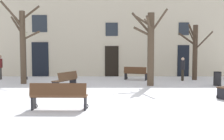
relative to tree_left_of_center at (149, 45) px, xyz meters
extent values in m
plane|color=white|center=(-2.16, -3.32, -2.36)|extent=(33.43, 33.43, 0.00)
cube|color=beige|center=(-2.16, 5.98, 1.51)|extent=(20.89, 0.40, 7.73)
cube|color=black|center=(-8.01, 5.76, -0.98)|extent=(1.34, 0.08, 2.76)
cube|color=#262D38|center=(-8.01, 5.76, 1.88)|extent=(1.20, 0.06, 1.36)
cube|color=black|center=(-2.23, 5.76, -1.13)|extent=(1.10, 0.08, 2.46)
cube|color=#262D38|center=(-2.23, 5.76, 1.43)|extent=(0.99, 0.06, 1.06)
cube|color=black|center=(3.55, 5.76, -1.09)|extent=(0.92, 0.08, 2.53)
cube|color=#262D38|center=(3.55, 5.76, 1.47)|extent=(0.83, 0.06, 1.00)
cylinder|color=#4C3D2D|center=(0.03, -0.02, -0.26)|extent=(0.39, 0.39, 4.21)
cylinder|color=#4C3D2D|center=(-0.06, 0.62, 1.32)|extent=(0.31, 1.34, 0.75)
cylinder|color=#4C3D2D|center=(-0.13, -0.39, 1.19)|extent=(0.51, 0.89, 0.83)
cylinder|color=#4C3D2D|center=(0.44, -0.27, 1.35)|extent=(0.96, 0.65, 1.35)
cylinder|color=#4C3D2D|center=(-0.48, 0.27, 1.28)|extent=(1.18, 0.76, 1.37)
cylinder|color=#4C3D2D|center=(-0.40, -0.17, 1.33)|extent=(0.96, 0.42, 0.61)
cylinder|color=#4C3D2D|center=(0.09, 0.71, 0.50)|extent=(0.23, 1.52, 0.81)
cylinder|color=#4C3D2D|center=(-0.46, 0.02, 0.78)|extent=(1.06, 0.22, 0.62)
cylinder|color=#423326|center=(3.64, 3.13, -0.43)|extent=(0.34, 0.34, 3.85)
cylinder|color=#423326|center=(3.48, 3.38, 0.64)|extent=(0.43, 0.62, 1.04)
cylinder|color=#423326|center=(3.07, 3.21, 0.52)|extent=(1.23, 0.30, 0.94)
cylinder|color=#423326|center=(4.08, 2.74, 0.38)|extent=(1.01, 0.91, 1.28)
cylinder|color=#423326|center=(3.41, 2.40, 0.33)|extent=(0.56, 1.54, 1.08)
cylinder|color=#423326|center=(3.49, 3.44, 1.01)|extent=(0.45, 0.78, 1.22)
cylinder|color=#4C3D2D|center=(-7.69, 0.91, -0.13)|extent=(0.35, 0.35, 4.46)
cylinder|color=#4C3D2D|center=(-7.26, 1.21, 2.05)|extent=(1.02, 0.77, 1.00)
cylinder|color=#4C3D2D|center=(-8.17, 0.50, 1.88)|extent=(1.11, 0.97, 1.44)
cylinder|color=#4C3D2D|center=(-8.06, 1.25, 1.39)|extent=(0.85, 0.79, 0.90)
cylinder|color=#4C3D2D|center=(-7.56, 0.55, 1.47)|extent=(0.42, 0.85, 1.15)
cylinder|color=#4C3D2D|center=(-7.17, 0.92, 0.62)|extent=(1.10, 0.15, 0.61)
cylinder|color=#4C3D2D|center=(-8.13, 1.21, 1.25)|extent=(1.03, 0.76, 1.23)
cylinder|color=black|center=(-8.37, 3.33, -0.84)|extent=(0.10, 0.10, 3.05)
cylinder|color=black|center=(-8.37, 3.33, -2.26)|extent=(0.22, 0.22, 0.20)
cube|color=beige|center=(-8.37, 3.33, 0.87)|extent=(0.24, 0.24, 0.36)
cone|color=black|center=(-8.37, 3.33, 1.05)|extent=(0.30, 0.30, 0.14)
cylinder|color=black|center=(3.94, -0.03, -1.96)|extent=(0.43, 0.43, 0.79)
torus|color=black|center=(3.94, -0.03, -1.56)|extent=(0.46, 0.46, 0.04)
cube|color=black|center=(2.33, -4.33, -2.12)|extent=(0.23, 0.41, 0.48)
torus|color=black|center=(2.25, -4.16, -2.28)|extent=(0.17, 0.10, 0.17)
cube|color=#51331E|center=(-0.52, 3.12, -1.89)|extent=(1.69, 1.09, 0.05)
cube|color=#51331E|center=(-0.61, 2.92, -1.64)|extent=(1.54, 0.76, 0.42)
cube|color=black|center=(0.18, 2.82, -2.12)|extent=(0.23, 0.42, 0.47)
torus|color=black|center=(0.25, 2.99, -2.28)|extent=(0.17, 0.10, 0.17)
cube|color=black|center=(-1.21, 3.43, -2.12)|extent=(0.23, 0.42, 0.47)
torus|color=black|center=(-1.14, 3.60, -2.28)|extent=(0.17, 0.10, 0.17)
cube|color=#51331E|center=(-4.00, -6.18, -1.90)|extent=(1.90, 0.48, 0.05)
cube|color=#51331E|center=(-4.00, -6.38, -1.64)|extent=(1.90, 0.14, 0.43)
cube|color=black|center=(-3.11, -6.19, -2.13)|extent=(0.07, 0.40, 0.46)
torus|color=black|center=(-3.11, -6.02, -2.28)|extent=(0.17, 0.03, 0.17)
cube|color=black|center=(-4.89, -6.16, -2.13)|extent=(0.07, 0.40, 0.46)
torus|color=black|center=(-4.89, -5.99, -2.28)|extent=(0.17, 0.03, 0.17)
cube|color=#3D2819|center=(-4.74, -1.26, -1.89)|extent=(1.11, 1.79, 0.05)
cube|color=#3D2819|center=(-4.54, -1.34, -1.65)|extent=(0.80, 1.66, 0.40)
cube|color=black|center=(-4.42, -0.51, -2.12)|extent=(0.40, 0.22, 0.47)
torus|color=black|center=(-4.58, -0.44, -2.28)|extent=(0.09, 0.17, 0.17)
cube|color=black|center=(-5.06, -2.01, -2.12)|extent=(0.40, 0.22, 0.47)
torus|color=black|center=(-5.22, -1.94, -2.28)|extent=(0.09, 0.17, 0.17)
cylinder|color=#2D271E|center=(2.69, 2.70, -1.97)|extent=(0.14, 0.14, 0.77)
cylinder|color=#2D271E|center=(2.61, 2.54, -1.97)|extent=(0.14, 0.14, 0.77)
cube|color=black|center=(2.65, 2.62, -1.29)|extent=(0.37, 0.44, 0.59)
sphere|color=beige|center=(2.65, 2.62, -0.86)|extent=(0.21, 0.21, 0.21)
cylinder|color=#403D3A|center=(-10.21, 3.43, -1.94)|extent=(0.14, 0.14, 0.85)
camera|label=1|loc=(-2.21, -14.72, -0.41)|focal=40.66mm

